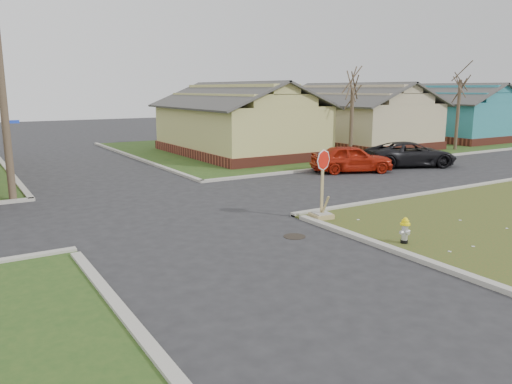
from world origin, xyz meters
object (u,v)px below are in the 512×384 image
fire_hydrant (405,229)px  stop_sign (322,204)px  dark_pickup (411,154)px  utility_pole (1,76)px  red_sedan (352,159)px

fire_hydrant → stop_sign: bearing=99.0°
dark_pickup → utility_pole: bearing=108.7°
red_sedan → stop_sign: bearing=155.4°
utility_pole → stop_sign: 12.43m
fire_hydrant → red_sedan: 12.21m
red_sedan → dark_pickup: 4.16m
utility_pole → dark_pickup: (19.76, -1.88, -3.99)m
utility_pole → red_sedan: (15.60, -1.67, -3.96)m
fire_hydrant → dark_pickup: bearing=45.8°
fire_hydrant → red_sedan: red_sedan is taller
fire_hydrant → stop_sign: stop_sign is taller
stop_sign → red_sedan: size_ratio=0.55×
fire_hydrant → dark_pickup: 14.87m
stop_sign → dark_pickup: stop_sign is taller
stop_sign → fire_hydrant: bearing=-79.5°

